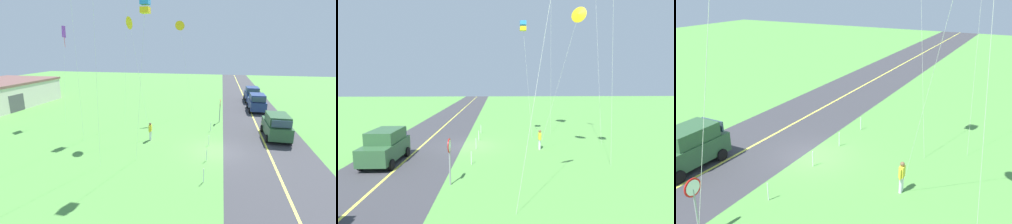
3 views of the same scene
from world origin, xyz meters
The scene contains 12 objects.
ground_plane centered at (0.00, 0.00, -0.05)m, with size 120.00×120.00×0.10m, color #549342.
asphalt_road centered at (0.00, -4.00, 0.00)m, with size 120.00×7.00×0.00m, color #38383D.
road_centre_stripe centered at (0.00, -4.00, 0.01)m, with size 120.00×0.16×0.00m, color #E5E04C.
car_suv_foreground centered at (4.21, -5.17, 1.15)m, with size 4.40×2.12×2.24m.
stop_sign centered at (8.14, -0.10, 1.80)m, with size 0.76×0.08×2.56m.
person_adult_near centered at (1.29, 5.84, 0.86)m, with size 0.58×0.22×1.60m.
kite_red_low centered at (3.14, 8.08, 10.06)m, with size 2.36×2.79×10.66m.
kite_cyan_top centered at (-2.82, 4.82, 10.44)m, with size 0.56×1.25×10.90m.
fence_post_0 centered at (-4.95, 0.70, 0.45)m, with size 0.05×0.05×0.90m, color silver.
fence_post_1 centered at (-1.92, 0.70, 0.45)m, with size 0.05×0.05×0.90m, color silver.
fence_post_2 centered at (1.06, 0.70, 0.45)m, with size 0.05×0.05×0.90m, color silver.
fence_post_3 centered at (4.85, 0.70, 0.45)m, with size 0.05×0.05×0.90m, color silver.
Camera 2 is at (21.59, 2.49, 5.73)m, focal length 27.68 mm.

